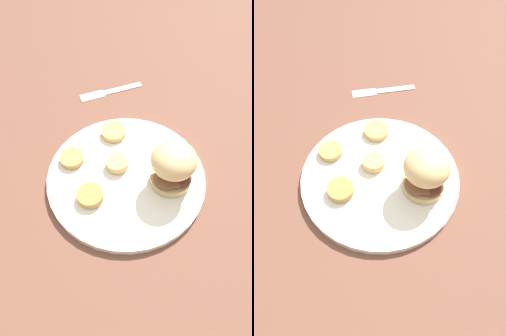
% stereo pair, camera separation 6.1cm
% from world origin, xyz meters
% --- Properties ---
extents(ground_plane, '(4.00, 4.00, 0.00)m').
position_xyz_m(ground_plane, '(0.00, 0.00, 0.00)').
color(ground_plane, brown).
extents(dinner_plate, '(0.31, 0.31, 0.02)m').
position_xyz_m(dinner_plate, '(0.00, 0.00, 0.01)').
color(dinner_plate, white).
rests_on(dinner_plate, ground_plane).
extents(sandwich, '(0.08, 0.09, 0.09)m').
position_xyz_m(sandwich, '(-0.06, -0.06, 0.06)').
color(sandwich, tan).
rests_on(sandwich, dinner_plate).
extents(potato_round_0, '(0.05, 0.05, 0.01)m').
position_xyz_m(potato_round_0, '(0.09, 0.06, 0.02)').
color(potato_round_0, tan).
rests_on(potato_round_0, dinner_plate).
extents(potato_round_1, '(0.05, 0.05, 0.01)m').
position_xyz_m(potato_round_1, '(0.00, 0.08, 0.02)').
color(potato_round_1, '#BC8942').
rests_on(potato_round_1, dinner_plate).
extents(potato_round_2, '(0.04, 0.04, 0.02)m').
position_xyz_m(potato_round_2, '(0.03, -0.00, 0.02)').
color(potato_round_2, '#DBB766').
rests_on(potato_round_2, dinner_plate).
extents(potato_round_3, '(0.05, 0.05, 0.01)m').
position_xyz_m(potato_round_3, '(0.10, -0.04, 0.02)').
color(potato_round_3, tan).
rests_on(potato_round_3, dinner_plate).
extents(fork, '(0.06, 0.15, 0.00)m').
position_xyz_m(fork, '(0.23, -0.12, 0.00)').
color(fork, silver).
rests_on(fork, ground_plane).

